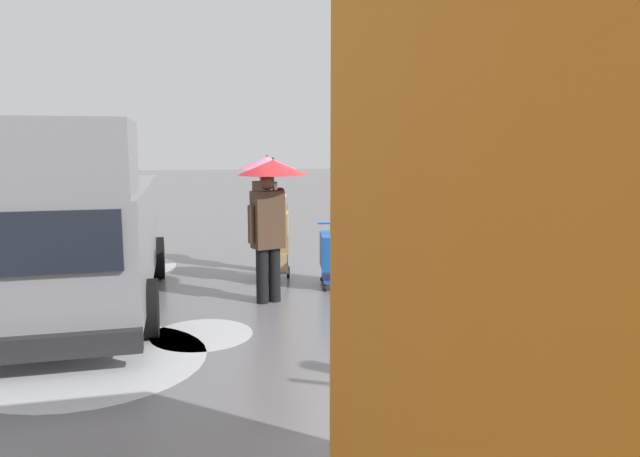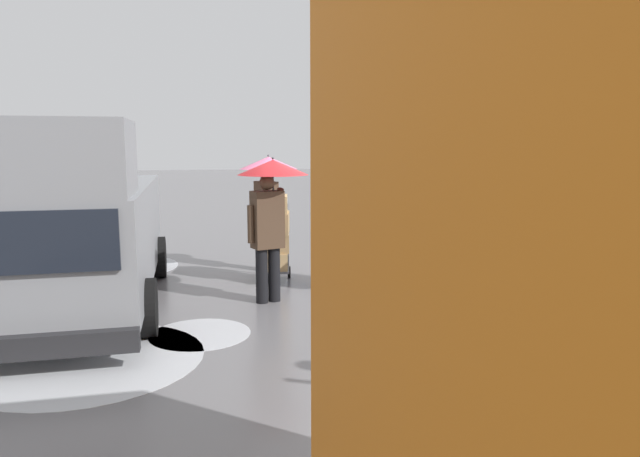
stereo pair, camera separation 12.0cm
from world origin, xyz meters
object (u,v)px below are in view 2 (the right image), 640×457
object	(u,v)px
hand_dolly_boxes	(275,232)
pedestrian_pink_side	(270,196)
pedestrian_black_side	(268,186)
shopping_cart_vendor	(337,253)
cargo_van_parked_right	(77,228)

from	to	relation	value
hand_dolly_boxes	pedestrian_pink_side	distance (m)	1.42
hand_dolly_boxes	pedestrian_black_side	world-z (taller)	pedestrian_black_side
hand_dolly_boxes	pedestrian_black_side	size ratio (longest dim) A/B	0.69
shopping_cart_vendor	pedestrian_pink_side	bearing A→B (deg)	30.12
hand_dolly_boxes	pedestrian_pink_side	bearing A→B (deg)	80.30
hand_dolly_boxes	cargo_van_parked_right	bearing A→B (deg)	21.33
cargo_van_parked_right	pedestrian_pink_side	size ratio (longest dim) A/B	2.51
cargo_van_parked_right	hand_dolly_boxes	distance (m)	3.13
pedestrian_black_side	cargo_van_parked_right	bearing A→B (deg)	34.80
cargo_van_parked_right	pedestrian_black_side	distance (m)	3.54
pedestrian_pink_side	pedestrian_black_side	xyz separation A→B (m)	(-0.19, -2.08, 0.00)
shopping_cart_vendor	pedestrian_black_side	size ratio (longest dim) A/B	0.49
pedestrian_black_side	pedestrian_pink_side	bearing A→B (deg)	84.68
shopping_cart_vendor	pedestrian_black_side	distance (m)	1.99
hand_dolly_boxes	pedestrian_pink_side	xyz separation A→B (m)	(0.21, 1.20, 0.72)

